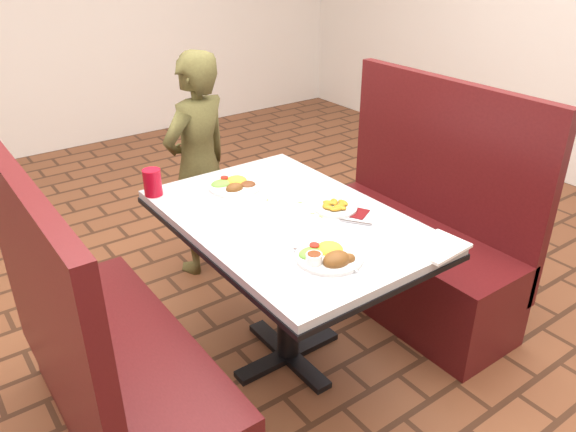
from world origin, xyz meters
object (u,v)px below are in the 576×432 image
Objects in this scene: plantain_plate at (335,207)px; red_tumbler at (153,182)px; dining_table at (288,236)px; near_dinner_plate at (329,253)px; far_dinner_plate at (234,183)px; booth_bench_right at (412,247)px; diner_person at (199,166)px; booth_bench_left at (115,374)px.

red_tumbler is (-0.56, 0.59, 0.05)m from plantain_plate.
near_dinner_plate is (-0.08, -0.36, 0.12)m from dining_table.
near_dinner_plate is 1.01× the size of far_dinner_plate.
near_dinner_plate is (-0.88, -0.36, 0.45)m from booth_bench_right.
diner_person reaches higher than dining_table.
booth_bench_left reaches higher than dining_table.
far_dinner_plate is 0.50m from plantain_plate.
far_dinner_plate is 0.36m from red_tumbler.
booth_bench_left reaches higher than plantain_plate.
red_tumbler reaches higher than near_dinner_plate.
booth_bench_right reaches higher than red_tumbler.
near_dinner_plate is (0.71, -0.36, 0.45)m from booth_bench_left.
red_tumbler is at bearing 155.81° from booth_bench_right.
dining_table is 0.97m from diner_person.
booth_bench_right is 4.89× the size of near_dinner_plate.
near_dinner_plate is at bearing -72.59° from red_tumbler.
diner_person is at bearing 84.61° from dining_table.
far_dinner_plate is at bearing 26.22° from booth_bench_left.
diner_person reaches higher than plantain_plate.
near_dinner_plate is at bearing -133.71° from plantain_plate.
red_tumbler is (-0.33, 0.14, 0.04)m from far_dinner_plate.
dining_table is 4.98× the size of far_dinner_plate.
red_tumbler is (-1.16, 0.52, 0.48)m from booth_bench_right.
diner_person reaches higher than booth_bench_left.
near_dinner_plate reaches higher than dining_table.
red_tumbler is at bearing 49.89° from booth_bench_left.
plantain_plate is (0.23, -0.45, -0.01)m from far_dinner_plate.
far_dinner_plate is at bearing -22.97° from red_tumbler.
far_dinner_plate is (0.77, 0.38, 0.44)m from booth_bench_left.
near_dinner_plate is at bearing 64.35° from diner_person.
plantain_plate is 1.53× the size of red_tumbler.
booth_bench_left is 10.00× the size of red_tumbler.
booth_bench_right is at bearing 0.00° from booth_bench_left.
red_tumbler reaches higher than dining_table.
booth_bench_left is (-0.80, 0.00, -0.32)m from dining_table.
near_dinner_plate reaches higher than far_dinner_plate.
near_dinner_plate is at bearing -94.30° from far_dinner_plate.
booth_bench_right is 4.93× the size of far_dinner_plate.
red_tumbler is at bearing 26.55° from diner_person.
plantain_plate is at bearing -63.11° from far_dinner_plate.
far_dinner_plate is (0.06, 0.74, -0.00)m from near_dinner_plate.
booth_bench_right is at bearing -24.67° from far_dinner_plate.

